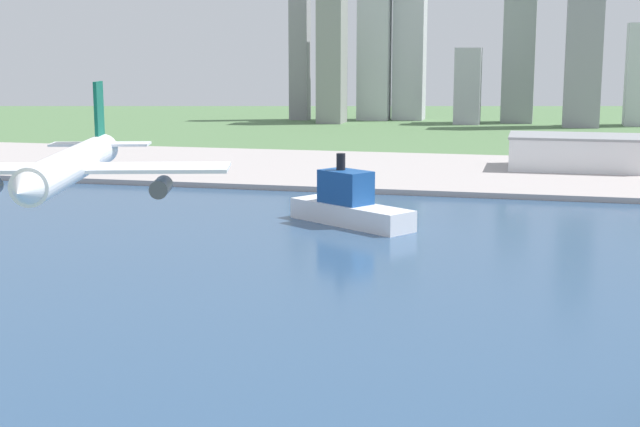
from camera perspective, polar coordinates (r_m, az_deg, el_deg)
name	(u,v)px	position (r m, az deg, el deg)	size (l,w,h in m)	color
ground_plane	(403,261)	(264.82, 5.25, -2.99)	(2400.00, 2400.00, 0.00)	#4F7347
water_bay	(365,320)	(207.56, 2.83, -6.65)	(840.00, 360.00, 0.15)	#2D4C70
industrial_pier	(460,173)	(450.67, 8.77, 2.55)	(840.00, 140.00, 2.50)	#A8A09D
airplane_landing	(71,167)	(123.59, -15.31, 2.85)	(41.78, 46.07, 14.62)	white
ferry_boat	(349,205)	(317.69, 1.85, 0.53)	(48.38, 38.31, 24.56)	white
warehouse_main	(576,152)	(466.55, 15.73, 3.73)	(64.85, 39.13, 16.65)	white
distant_skyline	(463,50)	(780.00, 8.96, 10.09)	(303.46, 77.80, 151.38)	gray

